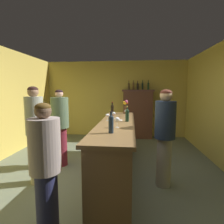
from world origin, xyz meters
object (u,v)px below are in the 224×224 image
patron_by_cabinet (60,125)px  patron_in_grey (46,166)px  wine_bottle_malbec (111,123)px  wine_glass_rear (114,114)px  display_bottle_midleft (133,86)px  display_bottle_center (138,86)px  flower_arrangement (126,106)px  bartender (165,134)px  display_cabinet (138,113)px  bar_counter (117,148)px  display_bottle_midright (143,86)px  display_bottle_right (148,86)px  patron_in_navy (35,130)px  wine_bottle_chardonnay (112,109)px  display_bottle_left (129,86)px  wine_glass_front (126,112)px  wine_glass_spare (107,115)px  wine_bottle_syrah (127,115)px  cheese_plate (119,120)px

patron_by_cabinet → patron_in_grey: bearing=-47.1°
wine_bottle_malbec → wine_glass_rear: wine_bottle_malbec is taller
display_bottle_midleft → patron_by_cabinet: size_ratio=0.19×
patron_by_cabinet → display_bottle_center: bearing=80.5°
wine_glass_rear → flower_arrangement: flower_arrangement is taller
bartender → wine_bottle_malbec: bearing=21.3°
display_cabinet → patron_in_grey: 4.52m
patron_by_cabinet → wine_glass_rear: bearing=32.5°
bar_counter → wine_bottle_malbec: size_ratio=9.80×
display_cabinet → display_bottle_center: size_ratio=5.50×
display_bottle_midright → display_bottle_right: 0.19m
display_bottle_right → patron_in_navy: (-2.21, -3.28, -0.85)m
flower_arrangement → display_bottle_right: (0.71, 1.48, 0.58)m
bar_counter → bartender: bearing=-23.6°
wine_bottle_chardonnay → display_bottle_left: size_ratio=1.04×
wine_glass_rear → wine_glass_front: bearing=55.2°
wine_bottle_malbec → wine_glass_front: 1.69m
wine_bottle_malbec → display_bottle_midleft: display_bottle_midleft is taller
wine_bottle_chardonnay → display_bottle_center: bearing=70.0°
wine_glass_spare → display_bottle_midright: bearing=72.2°
wine_bottle_syrah → patron_by_cabinet: patron_by_cabinet is taller
display_bottle_midright → wine_glass_rear: bearing=-107.5°
wine_bottle_malbec → display_bottle_midright: 3.78m
cheese_plate → wine_glass_spare: bearing=-174.8°
display_bottle_midright → patron_in_grey: display_bottle_midright is taller
wine_bottle_syrah → wine_bottle_malbec: (-0.20, -0.98, 0.01)m
wine_bottle_syrah → patron_in_navy: size_ratio=0.18×
wine_bottle_malbec → display_bottle_right: display_bottle_right is taller
wine_bottle_malbec → patron_by_cabinet: (-1.24, 1.18, -0.28)m
cheese_plate → display_bottle_midleft: bearing=83.1°
wine_glass_rear → flower_arrangement: size_ratio=0.40×
wine_bottle_chardonnay → display_bottle_midright: display_bottle_midright is taller
wine_glass_front → flower_arrangement: flower_arrangement is taller
wine_bottle_chardonnay → display_bottle_left: (0.37, 1.82, 0.62)m
wine_glass_front → flower_arrangement: (-0.03, 0.50, 0.08)m
display_bottle_center → patron_in_navy: bearing=-119.4°
wine_bottle_malbec → display_bottle_right: size_ratio=0.99×
patron_in_grey → wine_glass_spare: bearing=12.8°
wine_glass_rear → patron_in_navy: (-1.27, -0.93, -0.18)m
wine_bottle_syrah → bartender: (0.64, -0.44, -0.25)m
display_cabinet → wine_bottle_chardonnay: size_ratio=5.08×
display_bottle_left → cheese_plate: bearing=-93.5°
display_cabinet → patron_in_navy: patron_in_navy is taller
patron_in_navy → patron_by_cabinet: (0.13, 0.78, -0.05)m
bar_counter → display_bottle_center: bearing=80.3°
wine_glass_front → display_bottle_center: bearing=80.7°
wine_glass_rear → wine_glass_spare: 0.29m
bartender → cheese_plate: bearing=-44.8°
bartender → display_bottle_midright: bearing=-98.0°
patron_in_grey → display_bottle_center: bearing=12.4°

